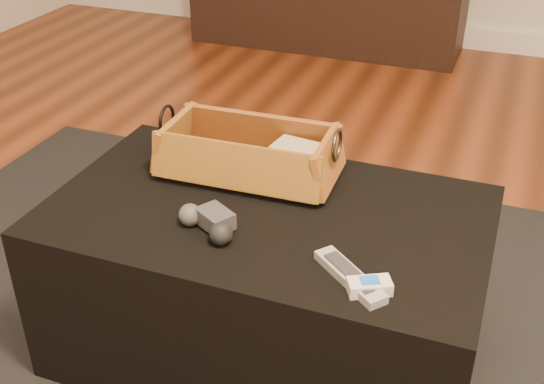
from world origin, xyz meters
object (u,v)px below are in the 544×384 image
(ottoman, at_px, (267,282))
(wicker_basket, at_px, (249,155))
(game_controller, at_px, (209,222))
(tv_remote, at_px, (238,166))
(silver_remote, at_px, (350,276))
(cream_gadget, at_px, (369,286))

(ottoman, height_order, wicker_basket, wicker_basket)
(game_controller, bearing_deg, ottoman, 57.99)
(tv_remote, distance_m, silver_remote, 0.48)
(ottoman, bearing_deg, game_controller, -122.01)
(wicker_basket, xyz_separation_m, game_controller, (0.02, -0.27, -0.03))
(tv_remote, xyz_separation_m, game_controller, (0.04, -0.25, -0.00))
(cream_gadget, bearing_deg, wicker_basket, 138.29)
(tv_remote, height_order, silver_remote, tv_remote)
(wicker_basket, relative_size, silver_remote, 2.58)
(game_controller, distance_m, silver_remote, 0.33)
(ottoman, distance_m, wicker_basket, 0.31)
(wicker_basket, distance_m, game_controller, 0.27)
(ottoman, xyz_separation_m, cream_gadget, (0.29, -0.21, 0.22))
(game_controller, relative_size, cream_gadget, 1.73)
(tv_remote, distance_m, game_controller, 0.26)
(ottoman, bearing_deg, cream_gadget, -35.87)
(cream_gadget, bearing_deg, game_controller, 168.09)
(ottoman, height_order, silver_remote, silver_remote)
(ottoman, xyz_separation_m, tv_remote, (-0.12, 0.12, 0.24))
(silver_remote, bearing_deg, tv_remote, 140.00)
(wicker_basket, xyz_separation_m, silver_remote, (0.35, -0.33, -0.04))
(ottoman, bearing_deg, wicker_basket, 126.04)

